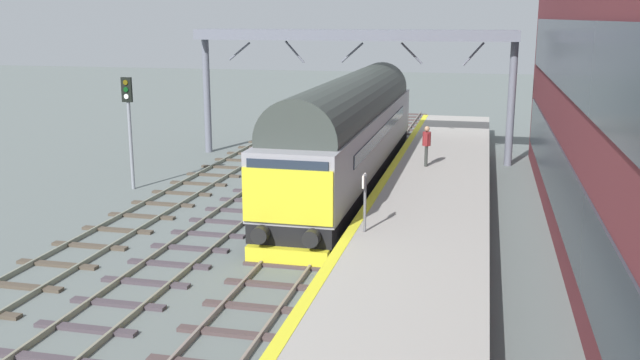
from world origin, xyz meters
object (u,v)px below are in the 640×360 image
at_px(diesel_locomotive, 351,129).
at_px(signal_post_near, 129,118).
at_px(waiting_passenger, 427,142).
at_px(platform_number_sign, 365,193).

bearing_deg(diesel_locomotive, signal_post_near, -166.26).
height_order(diesel_locomotive, waiting_passenger, diesel_locomotive).
xyz_separation_m(diesel_locomotive, waiting_passenger, (3.05, 0.53, -0.49)).
bearing_deg(platform_number_sign, waiting_passenger, 84.38).
distance_m(diesel_locomotive, signal_post_near, 9.01).
distance_m(signal_post_near, platform_number_sign, 12.86).
bearing_deg(waiting_passenger, platform_number_sign, 168.61).
bearing_deg(platform_number_sign, diesel_locomotive, 103.28).
relative_size(platform_number_sign, waiting_passenger, 1.01).
bearing_deg(waiting_passenger, signal_post_near, 96.95).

